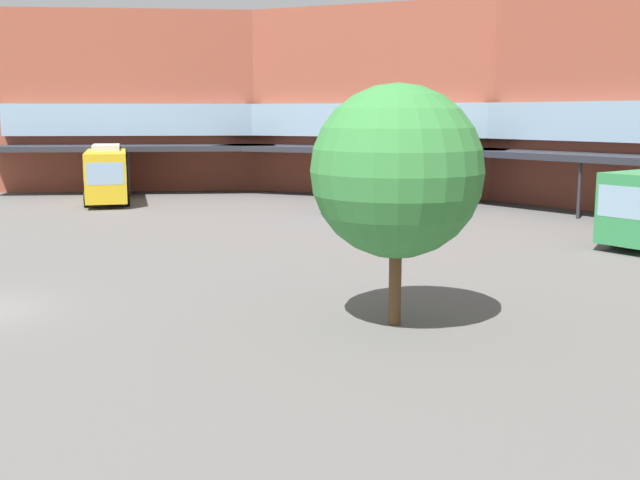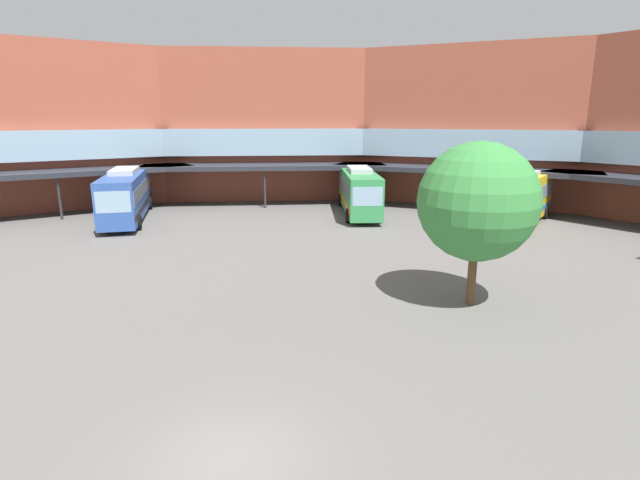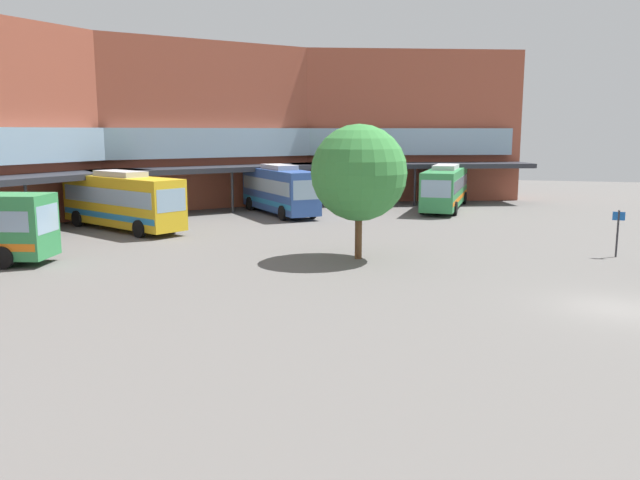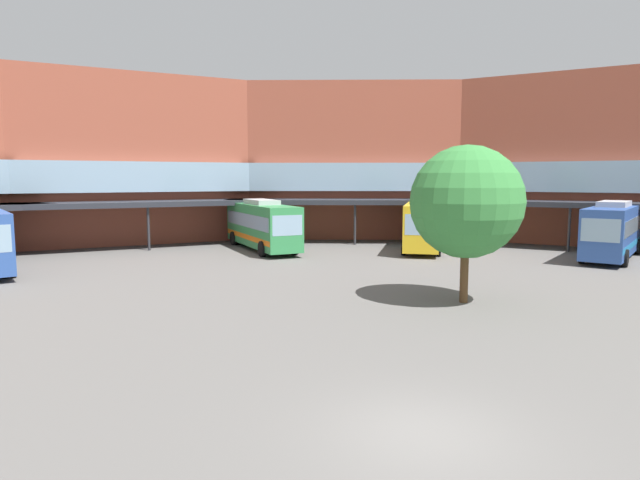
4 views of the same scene
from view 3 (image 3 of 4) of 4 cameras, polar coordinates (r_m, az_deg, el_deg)
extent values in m
plane|color=#605E5B|center=(26.30, 24.76, -5.55)|extent=(129.69, 129.69, 0.00)
cube|color=#9E4C38|center=(63.21, 7.18, 9.95)|extent=(12.92, 22.25, 13.80)
cube|color=#8CADC6|center=(62.63, 7.26, 8.69)|extent=(12.42, 20.31, 2.42)
cube|color=#282B33|center=(58.40, 8.10, 6.57)|extent=(11.04, 21.57, 0.40)
cylinder|color=#2D2D33|center=(56.96, 8.41, 4.75)|extent=(0.20, 0.20, 3.45)
cube|color=#9E4C38|center=(57.53, -10.72, 9.90)|extent=(19.96, 18.86, 13.80)
cube|color=#8CADC6|center=(56.98, -10.45, 8.52)|extent=(18.53, 17.60, 2.42)
cube|color=#282B33|center=(53.01, -8.56, 6.26)|extent=(18.62, 17.38, 0.40)
cylinder|color=#2D2D33|center=(51.69, -7.79, 4.27)|extent=(0.20, 0.20, 3.45)
cube|color=#282B33|center=(44.61, -25.94, 4.77)|extent=(21.81, 9.09, 0.40)
cylinder|color=#2D2D33|center=(43.46, -24.56, 2.48)|extent=(0.20, 0.20, 3.45)
cube|color=gold|center=(44.51, -17.17, 3.36)|extent=(6.72, 10.72, 3.20)
cube|color=#8CADC6|center=(44.47, -17.20, 3.85)|extent=(6.49, 10.16, 1.02)
cube|color=#267FBF|center=(44.61, -17.12, 2.22)|extent=(6.65, 10.54, 0.38)
cube|color=#8CADC6|center=(40.12, -13.09, 3.45)|extent=(1.98, 1.01, 1.41)
cube|color=#B2B2B7|center=(44.36, -17.29, 5.64)|extent=(3.16, 4.21, 0.36)
cylinder|color=black|center=(42.38, -13.04, 1.34)|extent=(0.74, 1.12, 1.10)
cylinder|color=black|center=(41.00, -15.74, 0.95)|extent=(0.74, 1.12, 1.10)
cylinder|color=black|center=(48.37, -18.22, 2.11)|extent=(0.74, 1.12, 1.10)
cylinder|color=black|center=(47.16, -20.72, 1.79)|extent=(0.74, 1.12, 1.10)
cube|color=#338C4C|center=(55.06, 11.05, 4.64)|extent=(12.36, 3.02, 3.00)
cube|color=#8CADC6|center=(55.04, 11.06, 5.01)|extent=(11.63, 3.05, 0.96)
cube|color=orange|center=(55.14, 11.02, 3.77)|extent=(12.11, 3.04, 0.36)
cube|color=#8CADC6|center=(49.01, 10.25, 4.48)|extent=(0.21, 2.24, 1.32)
cube|color=#B2B2B7|center=(54.95, 11.11, 6.38)|extent=(4.48, 1.95, 0.36)
cylinder|color=black|center=(50.94, 11.89, 2.75)|extent=(1.11, 0.34, 1.10)
cylinder|color=black|center=(51.24, 9.06, 2.87)|extent=(1.11, 0.34, 1.10)
cylinder|color=black|center=(59.20, 12.70, 3.66)|extent=(1.11, 0.34, 1.10)
cylinder|color=black|center=(59.46, 10.25, 3.76)|extent=(1.11, 0.34, 1.10)
cube|color=#8CADC6|center=(34.01, -23.07, 1.76)|extent=(2.11, 0.54, 1.37)
cylinder|color=black|center=(36.10, -24.44, -0.70)|extent=(0.51, 1.14, 1.10)
cylinder|color=black|center=(34.03, -26.35, -1.42)|extent=(0.51, 1.14, 1.10)
cube|color=#2D519E|center=(50.72, -3.62, 4.49)|extent=(9.23, 8.56, 3.18)
cube|color=#8CADC6|center=(50.69, -3.63, 4.92)|extent=(8.80, 8.19, 1.02)
cube|color=#267FBF|center=(50.81, -3.61, 3.48)|extent=(9.09, 8.44, 0.38)
cube|color=#8CADC6|center=(46.10, -1.20, 4.46)|extent=(1.51, 1.68, 1.40)
cube|color=#B2B2B7|center=(50.59, -3.64, 6.48)|extent=(3.87, 3.70, 0.36)
cylinder|color=black|center=(48.22, -0.68, 2.57)|extent=(1.02, 0.95, 1.10)
cylinder|color=black|center=(47.23, -3.34, 2.41)|extent=(1.02, 0.95, 1.10)
cylinder|color=black|center=(54.50, -3.83, 3.37)|extent=(1.02, 0.95, 1.10)
cylinder|color=black|center=(53.62, -6.24, 3.23)|extent=(1.02, 0.95, 1.10)
cylinder|color=brown|center=(32.91, 3.43, 0.97)|extent=(0.36, 0.36, 3.07)
sphere|color=#38843D|center=(32.60, 3.48, 5.97)|extent=(4.88, 4.88, 4.88)
cylinder|color=#2D2D33|center=(36.72, 24.87, 0.50)|extent=(0.10, 0.10, 2.45)
cube|color=#1959B2|center=(36.60, 24.98, 1.94)|extent=(0.10, 0.60, 0.44)
camera|label=1|loc=(50.46, 20.48, 8.51)|focal=42.96mm
camera|label=2|loc=(32.08, 41.98, 9.44)|focal=27.94mm
camera|label=4|loc=(25.31, 51.27, 3.63)|focal=30.63mm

